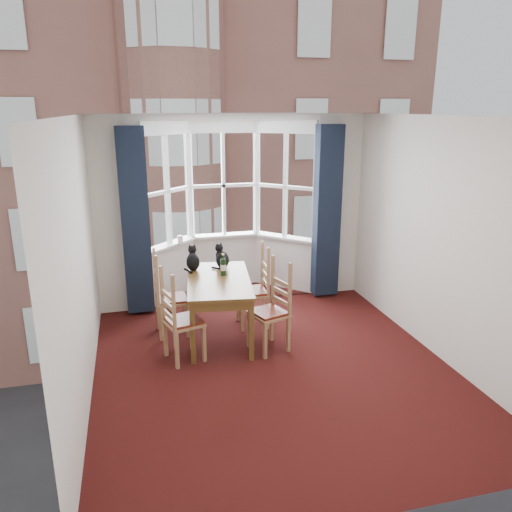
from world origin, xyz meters
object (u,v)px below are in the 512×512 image
object	(u,v)px
chair_right_far	(259,292)
cat_left	(193,260)
chair_left_near	(176,324)
cat_right	(222,258)
wine_bottle	(223,266)
candle_tall	(179,240)
candle_short	(181,239)
dining_table	(219,286)
chair_left_far	(164,301)
chair_right_near	(275,312)

from	to	relation	value
chair_right_far	cat_left	world-z (taller)	cat_left
chair_left_near	cat_right	bearing A→B (deg)	53.24
wine_bottle	candle_tall	size ratio (longest dim) A/B	2.43
chair_right_far	candle_short	bearing A→B (deg)	122.92
chair_right_far	candle_tall	size ratio (longest dim) A/B	7.80
dining_table	candle_short	bearing A→B (deg)	100.36
chair_left_near	chair_left_far	xyz separation A→B (m)	(-0.08, 0.77, 0.00)
dining_table	wine_bottle	distance (m)	0.27
cat_right	candle_short	xyz separation A→B (m)	(-0.43, 1.17, -0.00)
chair_left_near	chair_right_far	xyz separation A→B (m)	(1.19, 0.77, 0.00)
dining_table	chair_right_near	size ratio (longest dim) A/B	1.68
wine_bottle	candle_tall	distance (m)	1.53
cat_left	candle_short	world-z (taller)	cat_left
chair_left_near	cat_right	distance (m)	1.29
chair_left_near	cat_left	distance (m)	1.12
chair_right_far	wine_bottle	bearing A→B (deg)	-165.50
chair_right_far	candle_tall	world-z (taller)	candle_tall
dining_table	chair_left_far	world-z (taller)	chair_left_far
chair_right_far	wine_bottle	xyz separation A→B (m)	(-0.50, -0.13, 0.45)
chair_right_far	candle_short	world-z (taller)	candle_short
cat_left	cat_right	world-z (taller)	cat_left
chair_left_far	candle_short	xyz separation A→B (m)	(0.38, 1.37, 0.45)
chair_right_near	candle_short	distance (m)	2.33
chair_right_far	cat_right	bearing A→B (deg)	156.93
cat_left	candle_tall	world-z (taller)	cat_left
dining_table	cat_left	distance (m)	0.57
cat_left	cat_right	xyz separation A→B (m)	(0.39, 0.00, -0.00)
chair_right_near	wine_bottle	world-z (taller)	wine_bottle
cat_left	cat_right	distance (m)	0.39
chair_left_near	chair_right_near	bearing A→B (deg)	2.15
dining_table	wine_bottle	xyz separation A→B (m)	(0.08, 0.13, 0.22)
chair_right_near	cat_right	size ratio (longest dim) A/B	2.69
cat_left	candle_short	size ratio (longest dim) A/B	3.07
chair_left_near	candle_tall	world-z (taller)	candle_tall
chair_left_far	chair_left_near	bearing A→B (deg)	-83.92
chair_right_near	cat_left	xyz separation A→B (m)	(-0.87, 0.92, 0.46)
dining_table	candle_tall	world-z (taller)	candle_tall
wine_bottle	chair_left_far	bearing A→B (deg)	170.55
candle_short	cat_left	bearing A→B (deg)	-88.41
chair_left_far	cat_left	size ratio (longest dim) A/B	2.67
cat_right	wine_bottle	bearing A→B (deg)	-97.50
chair_right_far	dining_table	bearing A→B (deg)	-156.21
chair_right_near	cat_left	world-z (taller)	cat_left
chair_left_near	chair_left_far	size ratio (longest dim) A/B	1.00
wine_bottle	dining_table	bearing A→B (deg)	-123.16
candle_tall	candle_short	world-z (taller)	candle_tall
cat_right	cat_left	bearing A→B (deg)	-179.32
chair_left_near	candle_short	xyz separation A→B (m)	(0.30, 2.14, 0.45)
dining_table	chair_right_near	world-z (taller)	chair_right_near
chair_right_far	cat_right	world-z (taller)	cat_right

